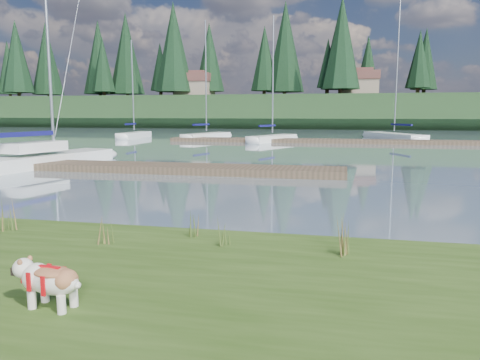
# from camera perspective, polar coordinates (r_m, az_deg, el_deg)

# --- Properties ---
(ground) EXTENTS (200.00, 200.00, 0.00)m
(ground) POSITION_cam_1_polar(r_m,az_deg,el_deg) (39.91, 7.02, 4.57)
(ground) COLOR gray
(ground) RESTS_ON ground
(ridge) EXTENTS (200.00, 20.00, 5.00)m
(ridge) POSITION_cam_1_polar(r_m,az_deg,el_deg) (82.73, 9.98, 8.10)
(ridge) COLOR #1B3319
(ridge) RESTS_ON ground
(bulldog) EXTENTS (0.89, 0.43, 0.53)m
(bulldog) POSITION_cam_1_polar(r_m,az_deg,el_deg) (5.69, -22.17, -11.10)
(bulldog) COLOR silver
(bulldog) RESTS_ON bank
(sailboat_main) EXTENTS (3.32, 9.16, 12.91)m
(sailboat_main) POSITION_cam_1_polar(r_m,az_deg,el_deg) (24.16, -21.78, 2.70)
(sailboat_main) COLOR white
(sailboat_main) RESTS_ON ground
(dock_near) EXTENTS (16.00, 2.00, 0.30)m
(dock_near) POSITION_cam_1_polar(r_m,az_deg,el_deg) (20.36, -10.20, 1.46)
(dock_near) COLOR #4C3D2C
(dock_near) RESTS_ON ground
(dock_far) EXTENTS (26.00, 2.20, 0.30)m
(dock_far) POSITION_cam_1_polar(r_m,az_deg,el_deg) (39.76, 9.90, 4.71)
(dock_far) COLOR #4C3D2C
(dock_far) RESTS_ON ground
(sailboat_bg_0) EXTENTS (1.40, 6.50, 9.56)m
(sailboat_bg_0) POSITION_cam_1_polar(r_m,az_deg,el_deg) (48.15, -12.49, 5.45)
(sailboat_bg_0) COLOR white
(sailboat_bg_0) RESTS_ON ground
(sailboat_bg_1) EXTENTS (3.54, 7.43, 11.02)m
(sailboat_bg_1) POSITION_cam_1_polar(r_m,az_deg,el_deg) (45.10, -3.65, 5.45)
(sailboat_bg_1) COLOR white
(sailboat_bg_1) RESTS_ON ground
(sailboat_bg_2) EXTENTS (4.00, 6.97, 10.62)m
(sailboat_bg_2) POSITION_cam_1_polar(r_m,az_deg,el_deg) (41.05, 4.41, 5.17)
(sailboat_bg_2) COLOR white
(sailboat_bg_2) RESTS_ON ground
(sailboat_bg_3) EXTENTS (5.77, 9.07, 13.44)m
(sailboat_bg_3) POSITION_cam_1_polar(r_m,az_deg,el_deg) (47.24, 17.73, 5.19)
(sailboat_bg_3) COLOR white
(sailboat_bg_3) RESTS_ON ground
(weed_0) EXTENTS (0.17, 0.14, 0.57)m
(weed_0) POSITION_cam_1_polar(r_m,az_deg,el_deg) (8.06, -15.94, -5.83)
(weed_0) COLOR #475B23
(weed_0) RESTS_ON bank
(weed_1) EXTENTS (0.17, 0.14, 0.50)m
(weed_1) POSITION_cam_1_polar(r_m,az_deg,el_deg) (8.22, -5.57, -5.47)
(weed_1) COLOR #475B23
(weed_1) RESTS_ON bank
(weed_2) EXTENTS (0.17, 0.14, 0.66)m
(weed_2) POSITION_cam_1_polar(r_m,az_deg,el_deg) (7.29, 12.21, -6.86)
(weed_2) COLOR #475B23
(weed_2) RESTS_ON bank
(weed_3) EXTENTS (0.17, 0.14, 0.60)m
(weed_3) POSITION_cam_1_polar(r_m,az_deg,el_deg) (9.60, -26.50, -4.07)
(weed_3) COLOR #475B23
(weed_3) RESTS_ON bank
(weed_4) EXTENTS (0.17, 0.14, 0.47)m
(weed_4) POSITION_cam_1_polar(r_m,az_deg,el_deg) (7.65, -1.83, -6.60)
(weed_4) COLOR #475B23
(weed_4) RESTS_ON bank
(weed_5) EXTENTS (0.17, 0.14, 0.56)m
(weed_5) POSITION_cam_1_polar(r_m,az_deg,el_deg) (7.32, 13.18, -7.19)
(weed_5) COLOR #475B23
(weed_5) RESTS_ON bank
(mud_lip) EXTENTS (60.00, 0.50, 0.14)m
(mud_lip) POSITION_cam_1_polar(r_m,az_deg,el_deg) (9.24, -12.61, -7.24)
(mud_lip) COLOR #33281C
(mud_lip) RESTS_ON ground
(conifer_0) EXTENTS (5.72, 5.72, 14.15)m
(conifer_0) POSITION_cam_1_polar(r_m,az_deg,el_deg) (97.16, -25.57, 13.43)
(conifer_0) COLOR #382619
(conifer_0) RESTS_ON ridge
(conifer_1) EXTENTS (4.40, 4.40, 11.30)m
(conifer_1) POSITION_cam_1_polar(r_m,az_deg,el_deg) (92.21, -16.37, 13.37)
(conifer_1) COLOR #382619
(conifer_1) RESTS_ON ridge
(conifer_2) EXTENTS (6.60, 6.60, 16.05)m
(conifer_2) POSITION_cam_1_polar(r_m,az_deg,el_deg) (83.56, -8.07, 15.74)
(conifer_2) COLOR #382619
(conifer_2) RESTS_ON ridge
(conifer_3) EXTENTS (4.84, 4.84, 12.25)m
(conifer_3) POSITION_cam_1_polar(r_m,az_deg,el_deg) (83.32, 3.00, 14.58)
(conifer_3) COLOR #382619
(conifer_3) RESTS_ON ridge
(conifer_4) EXTENTS (6.16, 6.16, 15.10)m
(conifer_4) POSITION_cam_1_polar(r_m,az_deg,el_deg) (76.39, 12.27, 16.02)
(conifer_4) COLOR #382619
(conifer_4) RESTS_ON ridge
(conifer_5) EXTENTS (3.96, 3.96, 10.35)m
(conifer_5) POSITION_cam_1_polar(r_m,az_deg,el_deg) (80.85, 21.02, 13.61)
(conifer_5) COLOR #382619
(conifer_5) RESTS_ON ridge
(house_0) EXTENTS (6.30, 5.30, 4.65)m
(house_0) POSITION_cam_1_polar(r_m,az_deg,el_deg) (83.87, -5.54, 11.48)
(house_0) COLOR gray
(house_0) RESTS_ON ridge
(house_1) EXTENTS (6.30, 5.30, 4.65)m
(house_1) POSITION_cam_1_polar(r_m,az_deg,el_deg) (80.82, 14.34, 11.39)
(house_1) COLOR gray
(house_1) RESTS_ON ridge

